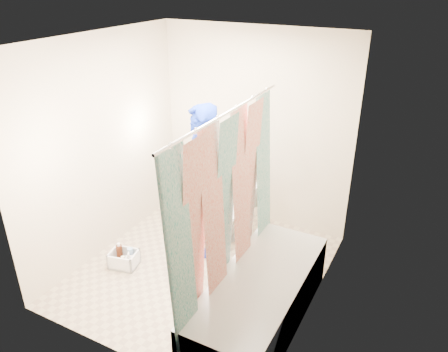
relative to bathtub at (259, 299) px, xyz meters
The scene contains 14 objects.
floor 0.99m from the bathtub, 153.43° to the left, with size 2.60×2.60×0.00m, color tan.
ceiling 2.33m from the bathtub, 153.43° to the left, with size 2.40×2.60×0.02m, color silver.
wall_back 2.14m from the bathtub, 116.23° to the left, with size 2.40×0.02×2.40m, color #C0AD94.
wall_front 1.54m from the bathtub, 134.17° to the right, with size 2.40×0.02×2.40m, color #C0AD94.
wall_left 2.29m from the bathtub, 168.29° to the left, with size 0.02×2.60×2.40m, color #C0AD94.
wall_right 1.08m from the bathtub, 50.53° to the left, with size 0.02×2.60×2.40m, color #C0AD94.
bathtub is the anchor object (origin of this frame).
curtain_rod 1.71m from the bathtub, behind, with size 0.02×0.02×1.90m, color silver.
shower_curtain 0.82m from the bathtub, behind, with size 0.06×1.75×1.80m, color white.
toilet 1.41m from the bathtub, 128.60° to the left, with size 0.38×0.67×0.69m, color silver.
tank_lid 1.35m from the bathtub, 132.48° to the left, with size 0.42×0.18×0.03m, color white.
tank_internals 1.60m from the bathtub, 123.77° to the left, with size 0.16×0.08×0.22m.
plumber 1.42m from the bathtub, 143.64° to the left, with size 0.63×0.41×1.73m, color navy.
cleaning_caddy 1.64m from the bathtub, behind, with size 0.33×0.29×0.22m.
Camera 1 is at (1.99, -3.27, 2.94)m, focal length 35.00 mm.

